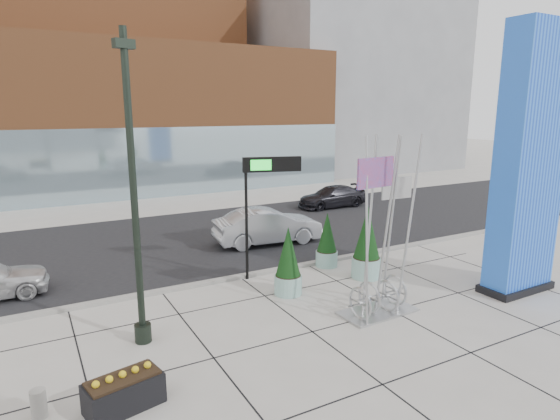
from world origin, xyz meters
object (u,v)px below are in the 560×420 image
lamp_post (136,223)px  concrete_bollard (39,404)px  public_art_sculpture (380,268)px  blue_pylon (529,167)px  overhead_street_sign (265,174)px  car_silver_mid (268,226)px

lamp_post → concrete_bollard: 4.60m
public_art_sculpture → concrete_bollard: (-9.52, -0.58, -1.15)m
blue_pylon → overhead_street_sign: bearing=141.1°
blue_pylon → car_silver_mid: (-4.95, 9.39, -3.52)m
overhead_street_sign → car_silver_mid: bearing=77.3°
overhead_street_sign → lamp_post: bearing=-134.4°
blue_pylon → public_art_sculpture: (-5.48, 0.88, -2.90)m
public_art_sculpture → concrete_bollard: public_art_sculpture is taller
lamp_post → public_art_sculpture: 7.33m
blue_pylon → concrete_bollard: 15.54m
blue_pylon → car_silver_mid: bearing=117.3°
concrete_bollard → car_silver_mid: 13.55m
public_art_sculpture → lamp_post: bearing=164.1°
concrete_bollard → public_art_sculpture: bearing=3.5°
blue_pylon → lamp_post: size_ratio=1.10×
concrete_bollard → car_silver_mid: size_ratio=0.12×
overhead_street_sign → blue_pylon: bearing=-22.4°
concrete_bollard → overhead_street_sign: overhead_street_sign is taller
car_silver_mid → overhead_street_sign: bearing=157.4°
blue_pylon → public_art_sculpture: size_ratio=1.62×
public_art_sculpture → car_silver_mid: bearing=84.0°
public_art_sculpture → car_silver_mid: 8.54m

